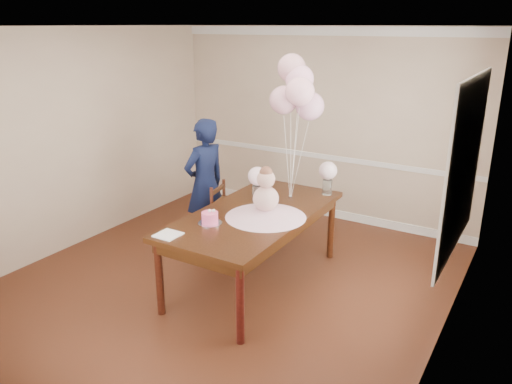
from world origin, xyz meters
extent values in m
cube|color=#37180D|center=(0.00, 0.00, 0.00)|extent=(4.50, 5.00, 0.00)
cube|color=white|center=(0.00, 0.00, 2.70)|extent=(4.50, 5.00, 0.02)
cube|color=tan|center=(0.00, 2.50, 1.35)|extent=(4.50, 0.02, 2.70)
cube|color=tan|center=(-2.25, 0.00, 1.35)|extent=(0.02, 5.00, 2.70)
cube|color=tan|center=(2.25, 0.00, 1.35)|extent=(0.02, 5.00, 2.70)
cube|color=silver|center=(0.00, 2.49, 0.90)|extent=(4.50, 0.02, 0.07)
cube|color=silver|center=(0.00, 2.49, 2.63)|extent=(4.50, 0.02, 0.12)
cube|color=white|center=(0.00, 2.49, 0.06)|extent=(4.50, 0.02, 0.12)
cube|color=silver|center=(2.23, 0.50, 1.55)|extent=(0.02, 1.66, 1.56)
cube|color=white|center=(2.21, 0.50, 1.55)|extent=(0.01, 1.50, 1.40)
cube|color=black|center=(0.27, 0.21, 0.80)|extent=(1.11, 2.21, 0.06)
cube|color=black|center=(0.27, 0.21, 0.72)|extent=(1.00, 2.10, 0.11)
cylinder|color=black|center=(-0.19, -0.80, 0.39)|extent=(0.08, 0.08, 0.77)
cylinder|color=black|center=(0.74, -0.80, 0.39)|extent=(0.08, 0.08, 0.77)
cylinder|color=black|center=(-0.19, 1.23, 0.39)|extent=(0.08, 0.08, 0.77)
cylinder|color=black|center=(0.73, 1.23, 0.39)|extent=(0.08, 0.08, 0.77)
cone|color=#E0A5BC|center=(0.44, 0.16, 0.88)|extent=(0.84, 0.84, 0.11)
sphere|color=pink|center=(0.44, 0.16, 1.03)|extent=(0.27, 0.27, 0.27)
sphere|color=#D09E8F|center=(0.44, 0.16, 1.24)|extent=(0.19, 0.19, 0.19)
sphere|color=brown|center=(0.44, 0.16, 1.30)|extent=(0.13, 0.13, 0.13)
cylinder|color=silver|center=(0.05, -0.28, 0.83)|extent=(0.24, 0.24, 0.01)
cylinder|color=#FF508D|center=(0.05, -0.28, 0.89)|extent=(0.17, 0.17, 0.11)
sphere|color=white|center=(0.05, -0.28, 0.96)|extent=(0.03, 0.03, 0.03)
sphere|color=white|center=(0.09, -0.26, 0.96)|extent=(0.03, 0.03, 0.03)
cylinder|color=silver|center=(0.11, 0.55, 0.92)|extent=(0.11, 0.11, 0.18)
sphere|color=#FBD2E0|center=(0.11, 0.55, 1.12)|extent=(0.21, 0.21, 0.21)
cylinder|color=silver|center=(0.69, 1.15, 0.92)|extent=(0.11, 0.11, 0.18)
sphere|color=silver|center=(0.69, 1.15, 1.12)|extent=(0.21, 0.21, 0.21)
cube|color=white|center=(-0.11, -0.73, 0.83)|extent=(0.22, 0.22, 0.01)
cylinder|color=#B7B8BC|center=(0.38, 0.82, 0.84)|extent=(0.04, 0.04, 0.02)
sphere|color=#D99AAD|center=(0.27, 0.82, 1.93)|extent=(0.31, 0.31, 0.31)
sphere|color=#FFB4CB|center=(0.49, 0.77, 2.04)|extent=(0.31, 0.31, 0.31)
sphere|color=#F6AED4|center=(0.40, 0.93, 2.16)|extent=(0.31, 0.31, 0.31)
sphere|color=#DB9BAB|center=(0.29, 0.95, 2.27)|extent=(0.31, 0.31, 0.31)
sphere|color=#E4A1C2|center=(0.55, 0.91, 1.88)|extent=(0.31, 0.31, 0.31)
cylinder|color=white|center=(0.33, 0.82, 1.30)|extent=(0.10, 0.00, 0.92)
cylinder|color=white|center=(0.44, 0.79, 1.36)|extent=(0.11, 0.06, 1.03)
cylinder|color=white|center=(0.39, 0.88, 1.41)|extent=(0.02, 0.10, 1.15)
cylinder|color=white|center=(0.34, 0.89, 1.47)|extent=(0.09, 0.11, 1.25)
cylinder|color=silver|center=(0.46, 0.87, 1.28)|extent=(0.16, 0.08, 0.86)
cube|color=#331D0E|center=(-0.21, 0.52, 0.43)|extent=(0.48, 0.48, 0.05)
cylinder|color=#3D1610|center=(-0.35, 0.32, 0.20)|extent=(0.04, 0.04, 0.41)
cylinder|color=#38190F|center=(-0.01, 0.38, 0.20)|extent=(0.04, 0.04, 0.41)
cylinder|color=#35130E|center=(-0.41, 0.66, 0.20)|extent=(0.04, 0.04, 0.41)
cylinder|color=#371C0F|center=(-0.07, 0.72, 0.20)|extent=(0.04, 0.04, 0.41)
cylinder|color=#3A180F|center=(-0.37, 0.32, 0.70)|extent=(0.04, 0.04, 0.53)
cylinder|color=#36180E|center=(-0.43, 0.65, 0.70)|extent=(0.04, 0.04, 0.53)
cube|color=#32180D|center=(-0.40, 0.49, 0.59)|extent=(0.10, 0.38, 0.05)
cube|color=#3A210F|center=(-0.40, 0.49, 0.74)|extent=(0.10, 0.38, 0.05)
cube|color=#341C0E|center=(-0.40, 0.49, 0.89)|extent=(0.10, 0.38, 0.05)
imported|color=black|center=(-0.77, 0.73, 0.83)|extent=(0.53, 0.68, 1.65)
camera|label=1|loc=(2.83, -4.00, 2.72)|focal=35.00mm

